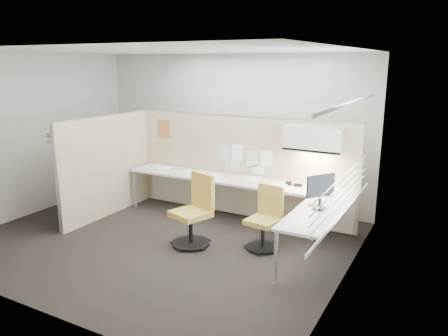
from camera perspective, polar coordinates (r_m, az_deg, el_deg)
The scene contains 28 objects.
floor at distance 6.86m, azimuth -8.12°, elevation -9.22°, with size 5.50×4.50×0.01m, color black.
ceiling at distance 6.33m, azimuth -9.00°, elevation 14.93°, with size 5.50×4.50×0.01m, color white.
wall_back at distance 8.32m, azimuth 0.82°, elevation 5.07°, with size 5.50×0.02×2.80m, color beige.
wall_front at distance 4.90m, azimuth -24.54°, elevation -2.39°, with size 5.50×0.02×2.80m, color beige.
wall_left at distance 8.38m, azimuth -23.80°, elevation 3.95°, with size 0.02×4.50×2.80m, color beige.
wall_right at distance 5.30m, azimuth 15.99°, elevation -0.51°, with size 0.02×4.50×2.80m, color beige.
window_pane at distance 5.27m, azimuth 15.83°, elevation 1.10°, with size 0.01×2.80×1.30m, color #94A0AC.
partition_back at distance 7.61m, azimuth 2.19°, elevation 0.20°, with size 4.10×0.06×1.75m, color tan.
partition_left at distance 7.88m, azimuth -14.96°, elevation 0.22°, with size 0.06×2.20×1.75m, color tan.
desk at distance 7.11m, azimuth 3.22°, elevation -3.07°, with size 4.00×2.07×0.73m.
overhead_bin at distance 6.80m, azimuth 11.70°, elevation 3.76°, with size 0.90×0.36×0.38m, color beige.
task_light_strip at distance 6.84m, azimuth 11.62°, elevation 2.03°, with size 0.60×0.06×0.02m, color #FFEABF.
pinned_papers at distance 7.51m, azimuth 2.63°, elevation 1.25°, with size 1.01×0.00×0.47m.
poster at distance 8.30m, azimuth -7.86°, elevation 5.05°, with size 0.28×0.00×0.35m, color orange.
chair_left at distance 6.47m, azimuth -3.85°, elevation -5.84°, with size 0.62×0.64×1.05m.
chair_right at distance 6.38m, azimuth 5.43°, elevation -6.78°, with size 0.48×0.50×0.91m.
monitor at distance 5.93m, azimuth 12.48°, elevation -2.75°, with size 0.28×0.39×0.47m.
phone at distance 6.70m, azimuth 12.83°, elevation -2.85°, with size 0.24×0.23×0.12m.
stapler at distance 7.00m, azimuth 9.62°, elevation -2.21°, with size 0.14×0.04×0.05m, color black.
tape_dispenser at distance 7.05m, azimuth 8.43°, elevation -2.01°, with size 0.10×0.06×0.06m, color black.
coat_hook at distance 7.20m, azimuth -20.81°, elevation 2.94°, with size 0.18×0.45×1.35m.
paper_stack_0 at distance 8.12m, azimuth -8.09°, elevation 0.00°, with size 0.23×0.30×0.03m, color white.
paper_stack_1 at distance 7.78m, azimuth -4.68°, elevation -0.56°, with size 0.23×0.30×0.02m, color white.
paper_stack_2 at distance 7.43m, azimuth -1.34°, elevation -1.13°, with size 0.23×0.30×0.04m, color white.
paper_stack_3 at distance 7.26m, azimuth 3.42°, elevation -1.61°, with size 0.23×0.30×0.01m, color white.
paper_stack_4 at distance 6.92m, azimuth 7.01°, elevation -2.41°, with size 0.23×0.30×0.02m, color white.
paper_stack_5 at distance 6.28m, azimuth 11.86°, elevation -4.33°, with size 0.23×0.30×0.02m, color white.
paper_stack_6 at distance 7.22m, azimuth 3.63°, elevation -1.57°, with size 0.23×0.30×0.05m, color white.
Camera 1 is at (3.83, -5.03, 2.66)m, focal length 35.00 mm.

